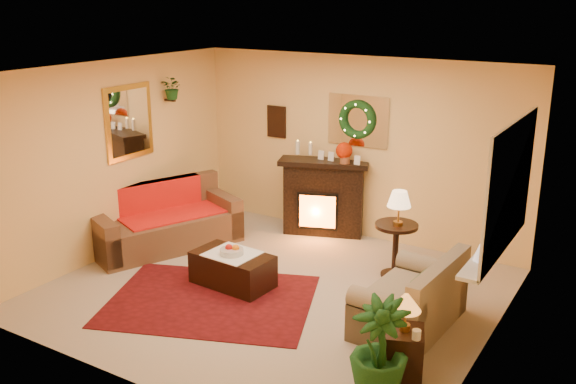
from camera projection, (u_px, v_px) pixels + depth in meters
The scene contains 31 objects.
floor at pixel (273, 291), 7.66m from camera, with size 5.00×5.00×0.00m, color beige.
ceiling at pixel (271, 72), 6.89m from camera, with size 5.00×5.00×0.00m, color white.
wall_back at pixel (358, 148), 9.11m from camera, with size 5.00×5.00×0.00m, color #EFD88C.
wall_front at pixel (129, 252), 5.44m from camera, with size 5.00×5.00×0.00m, color #EFD88C.
wall_left at pixel (114, 159), 8.52m from camera, with size 4.50×4.50×0.00m, color #EFD88C.
wall_right at pixel (495, 227), 6.03m from camera, with size 4.50×4.50×0.00m, color #EFD88C.
area_rug at pixel (211, 300), 7.42m from camera, with size 2.31×1.73×0.01m, color #5E130C.
sofa at pixel (165, 218), 8.89m from camera, with size 0.89×2.02×0.87m, color #40281C.
red_throw at pixel (170, 213), 9.01m from camera, with size 0.87×1.42×0.02m, color #D04723.
fireplace at pixel (324, 198), 9.37m from camera, with size 1.14×0.36×1.05m, color black.
poinsettia at pixel (344, 151), 8.97m from camera, with size 0.24×0.24×0.24m, color #B31E00.
mantel_candle_a at pixel (298, 148), 9.32m from camera, with size 0.06×0.06×0.19m, color silver.
mantel_candle_b at pixel (310, 149), 9.26m from camera, with size 0.06×0.06×0.17m, color white.
mantel_mirror at pixel (358, 121), 8.98m from camera, with size 0.92×0.02×0.72m, color white.
wreath at pixel (357, 120), 8.94m from camera, with size 0.55×0.55×0.11m, color #194719.
wall_art at pixel (277, 122), 9.69m from camera, with size 0.32×0.03×0.48m, color #381E11.
gold_mirror at pixel (129, 122), 8.62m from camera, with size 0.03×0.84×1.00m, color gold.
hanging_plant at pixel (173, 99), 9.10m from camera, with size 0.33×0.28×0.36m, color #194719.
loveseat at pixel (410, 289), 6.76m from camera, with size 0.79×1.36×0.79m, color tan.
window_frame at pixel (510, 187), 6.41m from camera, with size 0.03×1.86×1.36m, color white.
window_glass at pixel (508, 187), 6.42m from camera, with size 0.02×1.70×1.22m, color black.
window_sill at pixel (493, 248), 6.67m from camera, with size 0.22×1.86×0.04m, color white.
mini_tree at pixel (484, 246), 6.26m from camera, with size 0.20×0.20×0.31m, color silver.
sill_plant at pixel (511, 210), 7.16m from camera, with size 0.28×0.22×0.50m, color #194220.
side_table_round at pixel (395, 252), 7.99m from camera, with size 0.53×0.53×0.69m, color #52351C.
lamp_cream at pixel (399, 211), 7.78m from camera, with size 0.29×0.29×0.45m, color #E9BB81.
end_table_square at pixel (401, 350), 5.88m from camera, with size 0.39×0.39×0.48m, color black.
lamp_tiffany at pixel (406, 304), 5.74m from camera, with size 0.28×0.28×0.41m, color orange.
coffee_table at pixel (233, 269), 7.76m from camera, with size 0.97×0.53×0.41m, color #3A2614.
fruit_bowl at pixel (232, 252), 7.67m from camera, with size 0.28×0.28×0.07m, color silver.
floor_palm at pixel (379, 349), 5.57m from camera, with size 1.54×1.54×2.74m, color #114413.
Camera 1 is at (3.79, -5.85, 3.40)m, focal length 40.00 mm.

